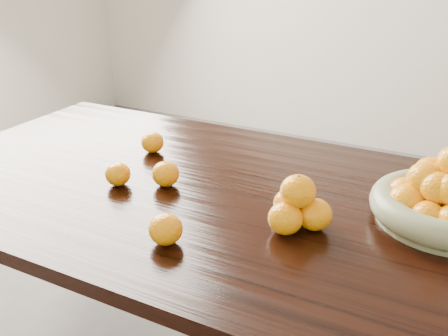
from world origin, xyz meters
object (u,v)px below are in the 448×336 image
at_px(orange_pyramid, 297,207).
at_px(loose_orange_0, 166,174).
at_px(fruit_bowl, 448,200).
at_px(dining_table, 235,221).

relative_size(orange_pyramid, loose_orange_0, 2.00).
relative_size(fruit_bowl, orange_pyramid, 2.33).
distance_m(dining_table, fruit_bowl, 0.56).
height_order(dining_table, orange_pyramid, orange_pyramid).
height_order(fruit_bowl, loose_orange_0, fruit_bowl).
xyz_separation_m(fruit_bowl, orange_pyramid, (-0.32, -0.19, -0.01)).
bearing_deg(dining_table, loose_orange_0, -167.16).
bearing_deg(fruit_bowl, orange_pyramid, -149.51).
height_order(dining_table, loose_orange_0, loose_orange_0).
distance_m(fruit_bowl, loose_orange_0, 0.74).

